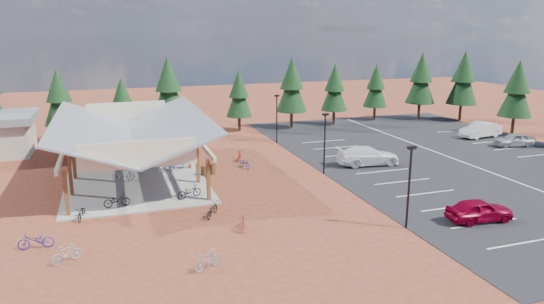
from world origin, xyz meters
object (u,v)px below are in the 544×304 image
Objects in this scene: lamp_post_0 at (409,182)px; lamp_post_2 at (277,115)px; bike_4 at (189,191)px; bike_14 at (245,163)px; bike_5 at (168,166)px; bike_pavilion at (131,129)px; bike_3 at (93,156)px; bike_11 at (243,222)px; bike_15 at (239,156)px; trash_bin_0 at (205,171)px; car_9 at (480,130)px; bike_7 at (150,150)px; trash_bin_1 at (212,169)px; bike_0 at (117,200)px; car_0 at (479,210)px; bike_13 at (208,260)px; car_3 at (368,156)px; bike_12 at (212,209)px; bike_6 at (174,164)px; bike_2 at (121,162)px; bike_9 at (67,254)px; bike_1 at (123,174)px; bike_10 at (36,240)px; lamp_post_1 at (325,139)px; bike_8 at (82,213)px; car_8 at (514,140)px.

lamp_post_2 is at bearing 90.00° from lamp_post_0.
bike_14 is at bearing -62.14° from bike_4.
bike_5 is (-12.30, -7.65, -2.37)m from lamp_post_2.
bike_pavilion is 6.99m from bike_3.
bike_15 is at bearing 92.22° from bike_11.
bike_5 is 6.95m from bike_15.
bike_15 is (3.94, 3.69, -0.00)m from trash_bin_0.
bike_pavilion is at bearing 30.81° from bike_15.
car_9 is (37.39, 2.28, -2.95)m from bike_pavilion.
bike_7 is at bearing 114.01° from trash_bin_0.
trash_bin_1 is 0.52× the size of bike_0.
car_0 is at bearing 142.53° from bike_15.
car_3 is at bearing 102.62° from bike_13.
car_0 is (14.50, -15.09, 0.30)m from trash_bin_0.
bike_12 is 0.32× the size of car_3.
bike_15 is 28.03m from car_9.
car_3 reaches higher than trash_bin_0.
car_0 is at bearing -127.66° from bike_6.
bike_11 is at bearing -159.58° from bike_2.
bike_11 is (6.50, -16.08, -0.10)m from bike_2.
bike_13 is (6.80, -3.05, 0.02)m from bike_9.
bike_4 reaches higher than trash_bin_1.
bike_2 is at bearing 115.63° from bike_pavilion.
bike_11 is at bearing -89.51° from trash_bin_0.
bike_7 is 1.02× the size of bike_9.
bike_7 is (1.78, 5.79, -3.23)m from bike_pavilion.
bike_12 is (0.87, -3.74, -0.11)m from bike_4.
bike_1 is 13.86m from bike_11.
bike_6 is 0.91× the size of bike_10.
bike_4 is 8.70m from bike_14.
trash_bin_1 is 16.31m from bike_10.
bike_14 is 19.53m from car_0.
car_0 is (20.90, -19.52, 0.17)m from bike_2.
lamp_post_1 reaches higher than car_0.
bike_14 is at bearing -125.20° from lamp_post_2.
lamp_post_1 reaches higher than bike_1.
bike_12 is at bearing -92.05° from bike_9.
trash_bin_1 is 0.50× the size of bike_12.
bike_6 is at bearing 156.92° from lamp_post_1.
bike_5 is 0.40× the size of car_0.
bike_8 is at bearing -144.03° from trash_bin_1.
bike_5 is at bearing 158.37° from trash_bin_1.
lamp_post_2 is 12.88m from trash_bin_1.
lamp_post_1 is at bearing -90.00° from lamp_post_2.
bike_2 is at bearing -37.78° from bike_12.
bike_2 is 0.36× the size of car_9.
bike_9 is 1.01× the size of bike_11.
bike_3 reaches higher than bike_8.
bike_0 is 0.95× the size of bike_2.
bike_11 is 34.07m from car_8.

